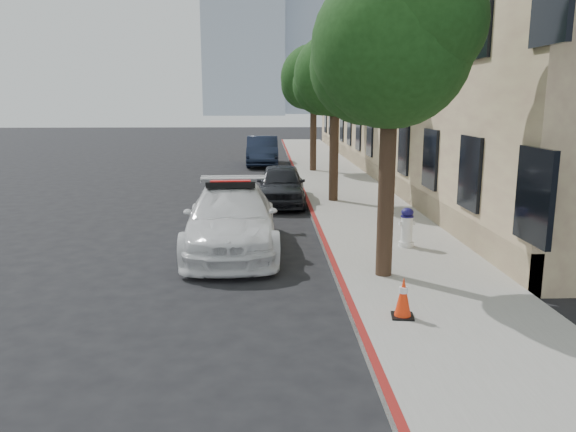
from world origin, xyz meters
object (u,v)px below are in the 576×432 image
(fire_hydrant, at_px, (407,228))
(parked_car_far, at_px, (262,151))
(police_car, at_px, (231,219))
(parked_car_mid, at_px, (281,185))
(traffic_cone, at_px, (403,297))

(fire_hydrant, bearing_deg, parked_car_far, 94.48)
(fire_hydrant, bearing_deg, police_car, 167.84)
(police_car, xyz_separation_m, fire_hydrant, (3.92, -0.40, -0.15))
(parked_car_mid, height_order, traffic_cone, parked_car_mid)
(parked_car_far, bearing_deg, police_car, -92.35)
(parked_car_far, bearing_deg, traffic_cone, -84.41)
(parked_car_mid, relative_size, parked_car_far, 0.84)
(traffic_cone, bearing_deg, police_car, 121.94)
(police_car, relative_size, parked_car_mid, 1.32)
(police_car, distance_m, traffic_cone, 5.37)
(police_car, distance_m, parked_car_far, 17.04)
(parked_car_mid, distance_m, fire_hydrant, 6.65)
(parked_car_far, distance_m, fire_hydrant, 17.75)
(parked_car_far, relative_size, fire_hydrant, 5.22)
(parked_car_mid, relative_size, traffic_cone, 6.10)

